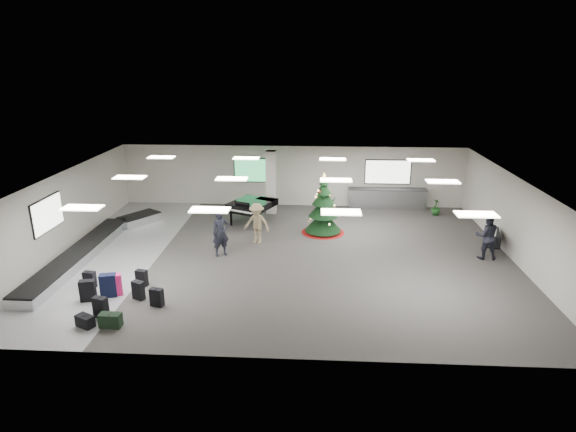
# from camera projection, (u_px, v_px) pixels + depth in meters

# --- Properties ---
(ground) EXTENTS (18.00, 18.00, 0.00)m
(ground) POSITION_uv_depth(u_px,v_px,m) (284.00, 255.00, 19.35)
(ground) COLOR #363431
(ground) RESTS_ON ground
(room_envelope) EXTENTS (18.02, 14.02, 3.21)m
(room_envelope) POSITION_uv_depth(u_px,v_px,m) (275.00, 195.00, 19.28)
(room_envelope) COLOR beige
(room_envelope) RESTS_ON ground
(baggage_carousel) EXTENTS (2.28, 9.71, 0.43)m
(baggage_carousel) POSITION_uv_depth(u_px,v_px,m) (92.00, 247.00, 19.63)
(baggage_carousel) COLOR silver
(baggage_carousel) RESTS_ON ground
(service_counter) EXTENTS (4.05, 0.65, 1.08)m
(service_counter) POSITION_uv_depth(u_px,v_px,m) (387.00, 198.00, 25.22)
(service_counter) COLOR silver
(service_counter) RESTS_ON ground
(suitcase_0) EXTENTS (0.49, 0.36, 0.70)m
(suitcase_0) POSITION_uv_depth(u_px,v_px,m) (101.00, 308.00, 14.61)
(suitcase_0) COLOR black
(suitcase_0) RESTS_ON ground
(suitcase_1) EXTENTS (0.46, 0.38, 0.65)m
(suitcase_1) POSITION_uv_depth(u_px,v_px,m) (138.00, 290.00, 15.75)
(suitcase_1) COLOR black
(suitcase_1) RESTS_ON ground
(pink_suitcase) EXTENTS (0.54, 0.45, 0.76)m
(pink_suitcase) POSITION_uv_depth(u_px,v_px,m) (114.00, 285.00, 15.98)
(pink_suitcase) COLOR #E81E6A
(pink_suitcase) RESTS_ON ground
(suitcase_3) EXTENTS (0.43, 0.30, 0.60)m
(suitcase_3) POSITION_uv_depth(u_px,v_px,m) (142.00, 278.00, 16.68)
(suitcase_3) COLOR black
(suitcase_3) RESTS_ON ground
(navy_suitcase) EXTENTS (0.57, 0.41, 0.82)m
(navy_suitcase) POSITION_uv_depth(u_px,v_px,m) (108.00, 285.00, 15.90)
(navy_suitcase) COLOR black
(navy_suitcase) RESTS_ON ground
(suitcase_5) EXTENTS (0.53, 0.36, 0.74)m
(suitcase_5) POSITION_uv_depth(u_px,v_px,m) (88.00, 291.00, 15.62)
(suitcase_5) COLOR black
(suitcase_5) RESTS_ON ground
(green_duffel) EXTENTS (0.64, 0.33, 0.44)m
(green_duffel) POSITION_uv_depth(u_px,v_px,m) (110.00, 320.00, 14.15)
(green_duffel) COLOR black
(green_duffel) RESTS_ON ground
(suitcase_7) EXTENTS (0.46, 0.31, 0.62)m
(suitcase_7) POSITION_uv_depth(u_px,v_px,m) (157.00, 297.00, 15.31)
(suitcase_7) COLOR black
(suitcase_7) RESTS_ON ground
(suitcase_8) EXTENTS (0.43, 0.28, 0.61)m
(suitcase_8) POSITION_uv_depth(u_px,v_px,m) (90.00, 280.00, 16.54)
(suitcase_8) COLOR black
(suitcase_8) RESTS_ON ground
(black_duffel) EXTENTS (0.63, 0.52, 0.38)m
(black_duffel) POSITION_uv_depth(u_px,v_px,m) (85.00, 321.00, 14.16)
(black_duffel) COLOR black
(black_duffel) RESTS_ON ground
(christmas_tree) EXTENTS (1.96, 1.96, 2.79)m
(christmas_tree) POSITION_uv_depth(u_px,v_px,m) (323.00, 212.00, 21.61)
(christmas_tree) COLOR #690D09
(christmas_tree) RESTS_ON ground
(grand_piano) EXTENTS (2.43, 2.69, 1.25)m
(grand_piano) POSITION_uv_depth(u_px,v_px,m) (251.00, 205.00, 22.85)
(grand_piano) COLOR black
(grand_piano) RESTS_ON ground
(bench) EXTENTS (0.79, 1.44, 0.86)m
(bench) POSITION_uv_depth(u_px,v_px,m) (495.00, 240.00, 19.62)
(bench) COLOR black
(bench) RESTS_ON ground
(traveler_a) EXTENTS (0.84, 0.77, 1.92)m
(traveler_a) POSITION_uv_depth(u_px,v_px,m) (221.00, 233.00, 19.06)
(traveler_a) COLOR black
(traveler_a) RESTS_ON ground
(traveler_b) EXTENTS (1.29, 0.96, 1.77)m
(traveler_b) POSITION_uv_depth(u_px,v_px,m) (257.00, 223.00, 20.38)
(traveler_b) COLOR #9C8860
(traveler_b) RESTS_ON ground
(traveler_bench) EXTENTS (0.95, 0.75, 1.89)m
(traveler_bench) POSITION_uv_depth(u_px,v_px,m) (487.00, 236.00, 18.78)
(traveler_bench) COLOR black
(traveler_bench) RESTS_ON ground
(potted_plant_left) EXTENTS (0.55, 0.55, 0.79)m
(potted_plant_left) POSITION_uv_depth(u_px,v_px,m) (332.00, 204.00, 24.81)
(potted_plant_left) COLOR #143F19
(potted_plant_left) RESTS_ON ground
(potted_plant_right) EXTENTS (0.54, 0.54, 0.82)m
(potted_plant_right) POSITION_uv_depth(u_px,v_px,m) (436.00, 207.00, 24.24)
(potted_plant_right) COLOR #143F19
(potted_plant_right) RESTS_ON ground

